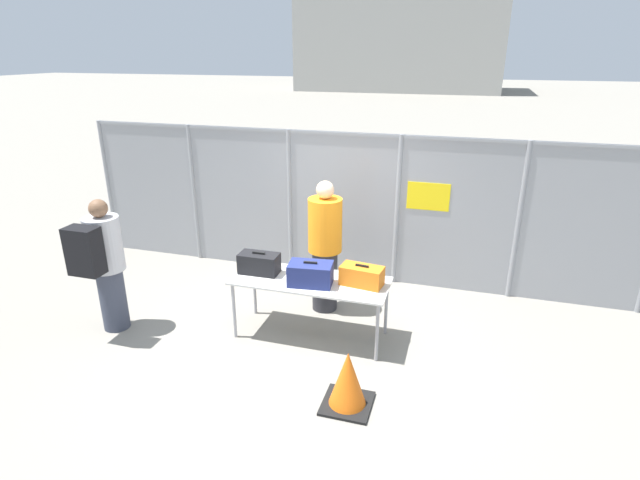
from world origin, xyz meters
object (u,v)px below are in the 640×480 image
at_px(inspection_table, 310,284).
at_px(suitcase_orange, 362,276).
at_px(suitcase_black, 259,263).
at_px(utility_trailer, 502,237).
at_px(suitcase_navy, 311,274).
at_px(traffic_cone, 348,381).
at_px(security_worker_near, 325,245).
at_px(traveler_hooded, 103,262).

distance_m(inspection_table, suitcase_orange, 0.64).
bearing_deg(inspection_table, suitcase_orange, 4.56).
xyz_separation_m(suitcase_black, utility_trailer, (3.02, 3.27, -0.51)).
xyz_separation_m(suitcase_navy, utility_trailer, (2.32, 3.39, -0.51)).
xyz_separation_m(suitcase_orange, traffic_cone, (0.14, -1.20, -0.59)).
bearing_deg(utility_trailer, suitcase_black, -132.71).
height_order(suitcase_black, utility_trailer, suitcase_black).
distance_m(suitcase_navy, security_worker_near, 0.83).
xyz_separation_m(inspection_table, suitcase_orange, (0.62, 0.05, 0.17)).
bearing_deg(traffic_cone, inspection_table, 123.08).
height_order(suitcase_black, security_worker_near, security_worker_near).
xyz_separation_m(security_worker_near, utility_trailer, (2.38, 2.56, -0.55)).
distance_m(security_worker_near, utility_trailer, 3.54).
bearing_deg(suitcase_orange, utility_trailer, 61.82).
relative_size(suitcase_orange, traffic_cone, 0.85).
distance_m(utility_trailer, traffic_cone, 4.72).
xyz_separation_m(security_worker_near, traffic_cone, (0.78, -1.88, -0.65)).
bearing_deg(inspection_table, traffic_cone, -56.92).
xyz_separation_m(suitcase_black, suitcase_orange, (1.28, 0.03, -0.01)).
bearing_deg(suitcase_black, suitcase_navy, -9.84).
distance_m(suitcase_navy, utility_trailer, 4.14).
relative_size(suitcase_black, traffic_cone, 0.80).
bearing_deg(traveler_hooded, suitcase_black, 24.57).
xyz_separation_m(traveler_hooded, security_worker_near, (2.43, 1.32, -0.01)).
relative_size(suitcase_orange, traveler_hooded, 0.30).
xyz_separation_m(traveler_hooded, utility_trailer, (4.81, 3.88, -0.56)).
distance_m(suitcase_navy, suitcase_orange, 0.60).
xyz_separation_m(inspection_table, utility_trailer, (2.35, 3.29, -0.32)).
relative_size(suitcase_orange, security_worker_near, 0.29).
height_order(inspection_table, security_worker_near, security_worker_near).
relative_size(inspection_table, suitcase_navy, 3.47).
bearing_deg(suitcase_black, utility_trailer, 47.29).
height_order(suitcase_navy, utility_trailer, suitcase_navy).
xyz_separation_m(suitcase_navy, suitcase_orange, (0.58, 0.15, -0.02)).
relative_size(suitcase_black, security_worker_near, 0.27).
height_order(suitcase_orange, traffic_cone, suitcase_orange).
relative_size(suitcase_navy, traffic_cone, 0.89).
bearing_deg(traffic_cone, suitcase_black, 140.50).
relative_size(inspection_table, suitcase_orange, 3.64).
distance_m(suitcase_black, traffic_cone, 1.94).
distance_m(inspection_table, suitcase_black, 0.69).
bearing_deg(security_worker_near, inspection_table, 104.46).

